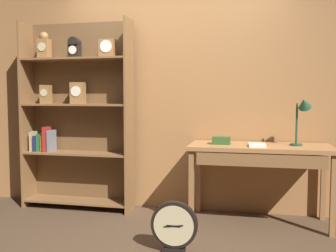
{
  "coord_description": "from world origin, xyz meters",
  "views": [
    {
      "loc": [
        0.87,
        -2.95,
        1.28
      ],
      "look_at": [
        0.08,
        0.59,
        1.0
      ],
      "focal_mm": 41.02,
      "sensor_mm": 36.0,
      "label": 1
    }
  ],
  "objects": [
    {
      "name": "open_repair_manual",
      "position": [
        0.91,
        0.87,
        0.81
      ],
      "size": [
        0.17,
        0.23,
        0.02
      ],
      "primitive_type": "cube",
      "rotation": [
        0.0,
        0.0,
        0.06
      ],
      "color": "silver",
      "rests_on": "workbench"
    },
    {
      "name": "desk_lamp",
      "position": [
        1.34,
        0.98,
        1.14
      ],
      "size": [
        0.21,
        0.21,
        0.5
      ],
      "color": "#1E472D",
      "rests_on": "workbench"
    },
    {
      "name": "workbench",
      "position": [
        0.94,
        0.95,
        0.7
      ],
      "size": [
        1.4,
        0.61,
        0.8
      ],
      "color": "#9E6B3D",
      "rests_on": "ground"
    },
    {
      "name": "toolbox_small",
      "position": [
        0.56,
        0.97,
        0.84
      ],
      "size": [
        0.18,
        0.13,
        0.08
      ],
      "primitive_type": "cube",
      "color": "#2D5123",
      "rests_on": "workbench"
    },
    {
      "name": "back_wood_panel",
      "position": [
        0.0,
        1.35,
        1.3
      ],
      "size": [
        4.8,
        0.05,
        2.6
      ],
      "primitive_type": "cube",
      "color": "#9E6B3D",
      "rests_on": "ground"
    },
    {
      "name": "round_clock_large",
      "position": [
        0.25,
        0.06,
        0.22
      ],
      "size": [
        0.39,
        0.11,
        0.43
      ],
      "color": "black",
      "rests_on": "ground"
    },
    {
      "name": "bookshelf",
      "position": [
        -1.12,
        1.1,
        1.09
      ],
      "size": [
        1.27,
        0.3,
        2.13
      ],
      "color": "brown",
      "rests_on": "ground"
    }
  ]
}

